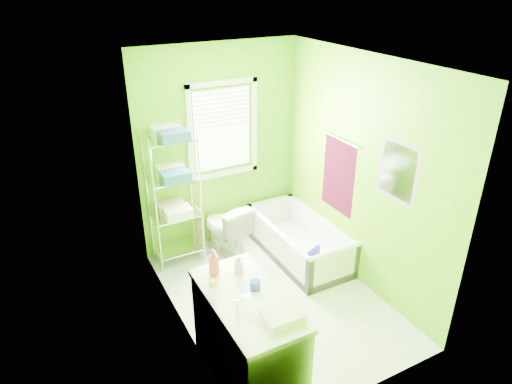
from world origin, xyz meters
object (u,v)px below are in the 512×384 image
toilet (226,228)px  vanity (248,336)px  wire_shelf_unit (174,183)px  bathtub (299,245)px

toilet → vanity: (-0.65, -1.91, 0.11)m
toilet → wire_shelf_unit: bearing=-26.9°
toilet → vanity: 2.03m
toilet → wire_shelf_unit: size_ratio=0.42×
bathtub → toilet: bearing=148.0°
vanity → wire_shelf_unit: size_ratio=0.68×
bathtub → vanity: size_ratio=1.30×
wire_shelf_unit → vanity: bearing=-92.3°
toilet → wire_shelf_unit: (-0.57, 0.16, 0.70)m
bathtub → wire_shelf_unit: 1.77m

